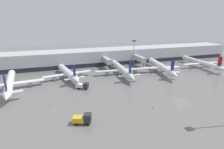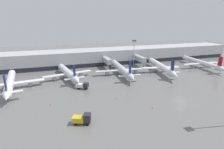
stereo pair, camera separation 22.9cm
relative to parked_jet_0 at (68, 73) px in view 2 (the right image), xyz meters
name	(u,v)px [view 2 (the right image)]	position (x,y,z in m)	size (l,w,h in m)	color
ground_plane	(181,102)	(34.64, -37.28, -2.72)	(320.00, 320.00, 0.00)	slate
terminal_building	(119,55)	(34.63, 24.61, 1.77)	(160.00, 28.04, 9.00)	#B2B2B7
parked_jet_0	(68,73)	(0.00, 0.00, 0.00)	(22.80, 32.11, 8.74)	silver
parked_jet_1	(161,67)	(47.79, -4.33, 0.28)	(20.22, 36.59, 9.24)	white
parked_jet_2	(201,63)	(75.11, -3.49, 0.18)	(23.00, 36.27, 9.02)	silver
parked_jet_3	(122,69)	(26.47, -1.56, 0.02)	(26.92, 36.73, 9.81)	silver
parked_jet_4	(10,83)	(-23.05, -6.81, -0.04)	(25.79, 36.02, 9.48)	white
service_truck_0	(83,118)	(0.70, -40.30, -1.16)	(5.29, 3.64, 2.92)	gold
service_truck_1	(83,85)	(4.62, -15.50, -1.24)	(5.11, 4.18, 2.68)	silver
traffic_cone_0	(194,66)	(72.57, -0.84, -2.41)	(0.45, 0.45, 0.63)	orange
traffic_cone_1	(50,104)	(-7.72, -26.52, -2.38)	(0.39, 0.39, 0.68)	orange
traffic_cone_2	(153,108)	(22.84, -38.58, -2.44)	(0.50, 0.50, 0.56)	orange
traffic_cone_3	(116,98)	(14.29, -28.31, -2.43)	(0.40, 0.40, 0.58)	orange
apron_light_mast_1	(134,45)	(38.97, 11.25, 9.86)	(1.80, 1.80, 15.64)	gray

